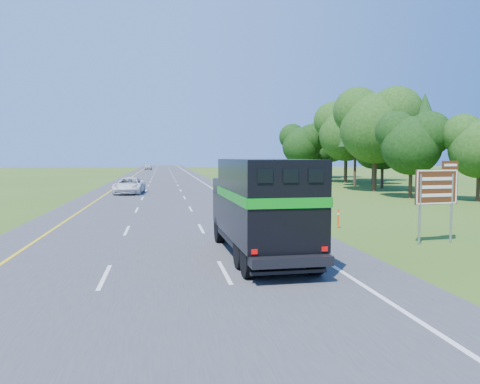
{
  "coord_description": "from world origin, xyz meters",
  "views": [
    {
      "loc": [
        -0.05,
        -12.39,
        3.68
      ],
      "look_at": [
        4.25,
        13.57,
        1.67
      ],
      "focal_mm": 35.0,
      "sensor_mm": 36.0,
      "label": 1
    }
  ],
  "objects_px": {
    "horse_truck": "(261,205)",
    "exit_sign": "(437,190)",
    "white_suv": "(129,186)",
    "far_car": "(148,167)"
  },
  "relations": [
    {
      "from": "exit_sign",
      "to": "far_car",
      "type": "bearing_deg",
      "value": 91.27
    },
    {
      "from": "white_suv",
      "to": "far_car",
      "type": "height_order",
      "value": "white_suv"
    },
    {
      "from": "exit_sign",
      "to": "white_suv",
      "type": "bearing_deg",
      "value": 110.43
    },
    {
      "from": "horse_truck",
      "to": "exit_sign",
      "type": "height_order",
      "value": "horse_truck"
    },
    {
      "from": "horse_truck",
      "to": "far_car",
      "type": "xyz_separation_m",
      "value": [
        -7.43,
        115.36,
        -1.11
      ]
    },
    {
      "from": "white_suv",
      "to": "exit_sign",
      "type": "relative_size",
      "value": 1.63
    },
    {
      "from": "white_suv",
      "to": "exit_sign",
      "type": "bearing_deg",
      "value": -59.24
    },
    {
      "from": "horse_truck",
      "to": "far_car",
      "type": "distance_m",
      "value": 115.6
    },
    {
      "from": "white_suv",
      "to": "exit_sign",
      "type": "xyz_separation_m",
      "value": [
        14.59,
        -28.85,
        1.44
      ]
    },
    {
      "from": "far_car",
      "to": "exit_sign",
      "type": "relative_size",
      "value": 1.32
    }
  ]
}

